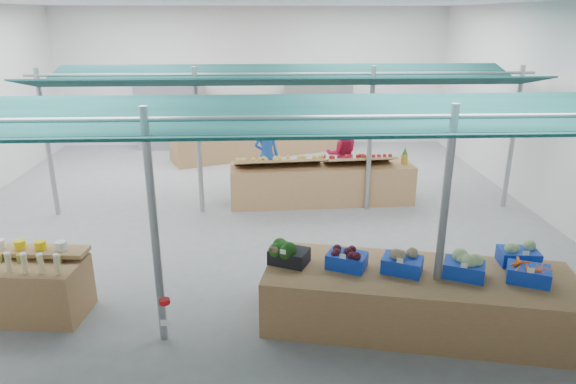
# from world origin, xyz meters

# --- Properties ---
(floor) EXTENTS (13.00, 13.00, 0.00)m
(floor) POSITION_xyz_m (0.00, 0.00, 0.00)
(floor) COLOR slate
(floor) RESTS_ON ground
(hall) EXTENTS (13.00, 13.00, 13.00)m
(hall) POSITION_xyz_m (0.00, 1.44, 2.65)
(hall) COLOR silver
(hall) RESTS_ON ground
(pole_grid) EXTENTS (10.00, 4.60, 3.00)m
(pole_grid) POSITION_xyz_m (0.75, -1.75, 1.81)
(pole_grid) COLOR gray
(pole_grid) RESTS_ON floor
(awnings) EXTENTS (9.50, 7.08, 0.30)m
(awnings) POSITION_xyz_m (0.75, -1.75, 2.78)
(awnings) COLOR #092829
(awnings) RESTS_ON pole_grid
(back_shelving_left) EXTENTS (2.00, 0.50, 2.00)m
(back_shelving_left) POSITION_xyz_m (-2.50, 6.00, 1.00)
(back_shelving_left) COLOR #B23F33
(back_shelving_left) RESTS_ON floor
(back_shelving_right) EXTENTS (2.00, 0.50, 2.00)m
(back_shelving_right) POSITION_xyz_m (2.00, 6.00, 1.00)
(back_shelving_right) COLOR #B23F33
(back_shelving_right) RESTS_ON floor
(bottle_shelf) EXTENTS (1.84, 1.25, 1.06)m
(bottle_shelf) POSITION_xyz_m (-3.04, -3.30, 0.43)
(bottle_shelf) COLOR brown
(bottle_shelf) RESTS_ON floor
(veg_counter) EXTENTS (4.17, 2.15, 0.77)m
(veg_counter) POSITION_xyz_m (2.31, -3.84, 0.39)
(veg_counter) COLOR brown
(veg_counter) RESTS_ON floor
(fruit_counter) EXTENTS (4.02, 1.12, 0.85)m
(fruit_counter) POSITION_xyz_m (1.58, 0.99, 0.43)
(fruit_counter) COLOR brown
(fruit_counter) RESTS_ON floor
(far_counter) EXTENTS (5.16, 2.94, 0.93)m
(far_counter) POSITION_xyz_m (0.22, 5.10, 0.46)
(far_counter) COLOR brown
(far_counter) RESTS_ON floor
(crate_stack) EXTENTS (0.51, 0.41, 0.54)m
(crate_stack) POSITION_xyz_m (3.20, -4.06, 0.27)
(crate_stack) COLOR #1036B7
(crate_stack) RESTS_ON floor
(vendor_left) EXTENTS (0.60, 0.41, 1.59)m
(vendor_left) POSITION_xyz_m (0.38, 2.09, 0.80)
(vendor_left) COLOR blue
(vendor_left) RESTS_ON floor
(vendor_right) EXTENTS (0.80, 0.64, 1.59)m
(vendor_right) POSITION_xyz_m (2.18, 2.09, 0.80)
(vendor_right) COLOR #A51437
(vendor_right) RESTS_ON floor
(crate_broccoli) EXTENTS (0.60, 0.53, 0.35)m
(crate_broccoli) POSITION_xyz_m (0.64, -3.47, 0.93)
(crate_broccoli) COLOR black
(crate_broccoli) RESTS_ON veg_counter
(crate_beets) EXTENTS (0.60, 0.53, 0.29)m
(crate_beets) POSITION_xyz_m (1.39, -3.64, 0.91)
(crate_beets) COLOR #1036B7
(crate_beets) RESTS_ON veg_counter
(crate_celeriac) EXTENTS (0.60, 0.53, 0.31)m
(crate_celeriac) POSITION_xyz_m (2.10, -3.79, 0.92)
(crate_celeriac) COLOR #1036B7
(crate_celeriac) RESTS_ON veg_counter
(crate_cabbage) EXTENTS (0.60, 0.53, 0.35)m
(crate_cabbage) POSITION_xyz_m (2.85, -3.96, 0.93)
(crate_cabbage) COLOR #1036B7
(crate_cabbage) RESTS_ON veg_counter
(crate_carrots) EXTENTS (0.60, 0.53, 0.29)m
(crate_carrots) POSITION_xyz_m (3.61, -4.13, 0.89)
(crate_carrots) COLOR #1036B7
(crate_carrots) RESTS_ON veg_counter
(sparrow) EXTENTS (0.12, 0.09, 0.11)m
(sparrow) POSITION_xyz_m (0.44, -3.57, 1.02)
(sparrow) COLOR brown
(sparrow) RESTS_ON crate_broccoli
(pole_ribbon) EXTENTS (0.12, 0.12, 0.28)m
(pole_ribbon) POSITION_xyz_m (-0.74, -4.94, 1.08)
(pole_ribbon) COLOR red
(pole_ribbon) RESTS_ON pole_grid
(apple_heap_yellow) EXTENTS (1.95, 0.87, 0.27)m
(apple_heap_yellow) POSITION_xyz_m (0.64, 0.85, 1.02)
(apple_heap_yellow) COLOR #997247
(apple_heap_yellow) RESTS_ON fruit_counter
(apple_heap_red) EXTENTS (1.56, 0.83, 0.27)m
(apple_heap_red) POSITION_xyz_m (2.39, 0.93, 1.02)
(apple_heap_red) COLOR #997247
(apple_heap_red) RESTS_ON fruit_counter
(pineapple) EXTENTS (0.14, 0.14, 0.39)m
(pineapple) POSITION_xyz_m (3.39, 0.97, 1.03)
(pineapple) COLOR #8C6019
(pineapple) RESTS_ON fruit_counter
(crate_extra) EXTENTS (0.54, 0.43, 0.32)m
(crate_extra) POSITION_xyz_m (3.71, -3.64, 0.92)
(crate_extra) COLOR #1036B7
(crate_extra) RESTS_ON veg_counter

